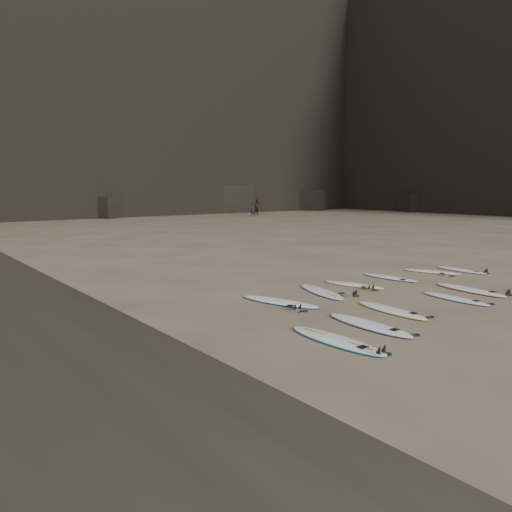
{
  "coord_description": "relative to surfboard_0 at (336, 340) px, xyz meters",
  "views": [
    {
      "loc": [
        -12.25,
        -8.4,
        3.45
      ],
      "look_at": [
        -3.77,
        2.58,
        1.5
      ],
      "focal_mm": 35.0,
      "sensor_mm": 36.0,
      "label": 1
    }
  ],
  "objects": [
    {
      "name": "ground",
      "position": [
        4.26,
        0.99,
        -0.05
      ],
      "size": [
        240.0,
        240.0,
        0.0
      ],
      "primitive_type": "plane",
      "color": "#897559",
      "rests_on": "ground"
    },
    {
      "name": "headland",
      "position": [
        28.1,
        49.77,
        20.97
      ],
      "size": [
        170.0,
        101.0,
        63.47
      ],
      "color": "black",
      "rests_on": "ground"
    },
    {
      "name": "surfboard_0",
      "position": [
        0.0,
        0.0,
        0.0
      ],
      "size": [
        0.69,
        2.74,
        0.1
      ],
      "primitive_type": "ellipsoid",
      "rotation": [
        0.0,
        0.0,
        0.01
      ],
      "color": "white",
      "rests_on": "ground"
    },
    {
      "name": "surfboard_1",
      "position": [
        1.55,
        0.37,
        -0.0
      ],
      "size": [
        0.75,
        2.67,
        0.1
      ],
      "primitive_type": "ellipsoid",
      "rotation": [
        0.0,
        0.0,
        -0.04
      ],
      "color": "white",
      "rests_on": "ground"
    },
    {
      "name": "surfboard_2",
      "position": [
        3.22,
        0.97,
        -0.01
      ],
      "size": [
        0.82,
        2.47,
        0.09
      ],
      "primitive_type": "ellipsoid",
      "rotation": [
        0.0,
        0.0,
        -0.1
      ],
      "color": "white",
      "rests_on": "ground"
    },
    {
      "name": "surfboard_3",
      "position": [
        5.97,
        0.67,
        -0.01
      ],
      "size": [
        0.71,
        2.32,
        0.08
      ],
      "primitive_type": "ellipsoid",
      "rotation": [
        0.0,
        0.0,
        -0.07
      ],
      "color": "white",
      "rests_on": "ground"
    },
    {
      "name": "surfboard_4",
      "position": [
        7.53,
        1.09,
        -0.0
      ],
      "size": [
        0.94,
        2.69,
        0.09
      ],
      "primitive_type": "ellipsoid",
      "rotation": [
        0.0,
        0.0,
        -0.12
      ],
      "color": "white",
      "rests_on": "ground"
    },
    {
      "name": "surfboard_5",
      "position": [
        1.43,
        3.63,
        -0.0
      ],
      "size": [
        1.36,
        2.72,
        0.1
      ],
      "primitive_type": "ellipsoid",
      "rotation": [
        0.0,
        0.0,
        0.29
      ],
      "color": "white",
      "rests_on": "ground"
    },
    {
      "name": "surfboard_6",
      "position": [
        3.41,
        3.88,
        -0.0
      ],
      "size": [
        1.31,
        2.65,
        0.09
      ],
      "primitive_type": "ellipsoid",
      "rotation": [
        0.0,
        0.0,
        -0.28
      ],
      "color": "white",
      "rests_on": "ground"
    },
    {
      "name": "surfboard_7",
      "position": [
        5.16,
        4.05,
        -0.01
      ],
      "size": [
        1.1,
        2.35,
        0.08
      ],
      "primitive_type": "ellipsoid",
      "rotation": [
        0.0,
        0.0,
        0.25
      ],
      "color": "white",
      "rests_on": "ground"
    },
    {
      "name": "surfboard_8",
      "position": [
        7.28,
        4.12,
        -0.01
      ],
      "size": [
        0.75,
        2.33,
        0.08
      ],
      "primitive_type": "ellipsoid",
      "rotation": [
        0.0,
        0.0,
        0.09
      ],
      "color": "white",
      "rests_on": "ground"
    },
    {
      "name": "surfboard_9",
      "position": [
        9.69,
        3.89,
        -0.01
      ],
      "size": [
        1.31,
        2.3,
        0.08
      ],
      "primitive_type": "ellipsoid",
      "rotation": [
        0.0,
        0.0,
        0.37
      ],
      "color": "white",
      "rests_on": "ground"
    },
    {
      "name": "surfboard_10",
      "position": [
        10.97,
        3.39,
        -0.01
      ],
      "size": [
        0.66,
        2.28,
        0.08
      ],
      "primitive_type": "ellipsoid",
      "rotation": [
        0.0,
        0.0,
        -0.05
      ],
      "color": "white",
      "rests_on": "ground"
    },
    {
      "name": "person_a",
      "position": [
        26.62,
        38.03,
        0.71
      ],
      "size": [
        0.62,
        0.48,
        1.52
      ],
      "primitive_type": "imported",
      "rotation": [
        0.0,
        0.0,
        6.06
      ],
      "color": "black",
      "rests_on": "ground"
    },
    {
      "name": "person_b",
      "position": [
        28.77,
        39.88,
        0.89
      ],
      "size": [
        0.99,
        0.82,
        1.87
      ],
      "primitive_type": "imported",
      "rotation": [
        0.0,
        0.0,
        0.13
      ],
      "color": "black",
      "rests_on": "ground"
    }
  ]
}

